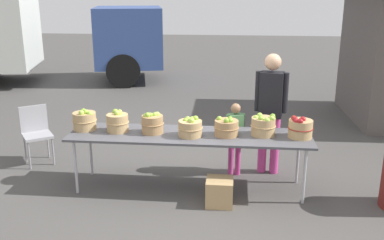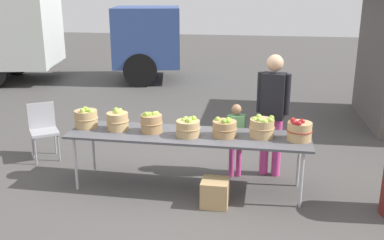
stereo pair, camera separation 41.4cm
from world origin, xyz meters
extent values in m
plane|color=#474442|center=(0.00, 0.00, 0.00)|extent=(40.00, 40.00, 0.00)
cube|color=#4C4C51|center=(0.00, 0.00, 0.73)|extent=(3.10, 0.76, 0.03)
cylinder|color=#B2B2B7|center=(-1.43, -0.30, 0.36)|extent=(0.04, 0.04, 0.72)
cylinder|color=#B2B2B7|center=(1.43, -0.30, 0.36)|extent=(0.04, 0.04, 0.72)
cylinder|color=#B2B2B7|center=(-1.43, 0.30, 0.36)|extent=(0.04, 0.04, 0.72)
cylinder|color=#B2B2B7|center=(1.43, 0.30, 0.36)|extent=(0.04, 0.04, 0.72)
cylinder|color=tan|center=(-1.40, 0.06, 0.87)|extent=(0.30, 0.30, 0.23)
torus|color=tan|center=(-1.40, 0.06, 0.88)|extent=(0.32, 0.32, 0.01)
sphere|color=#8CB738|center=(-1.37, 0.03, 1.00)|extent=(0.07, 0.07, 0.07)
sphere|color=#9EC647|center=(-1.38, 0.07, 0.97)|extent=(0.08, 0.08, 0.08)
sphere|color=#7AA833|center=(-1.31, 0.02, 0.98)|extent=(0.08, 0.08, 0.08)
sphere|color=#7AA833|center=(-1.41, 0.07, 0.98)|extent=(0.07, 0.07, 0.07)
sphere|color=#8CB738|center=(-1.41, 0.07, 0.99)|extent=(0.08, 0.08, 0.08)
sphere|color=#9EC647|center=(-1.30, 0.01, 0.98)|extent=(0.07, 0.07, 0.07)
sphere|color=#9EC647|center=(-1.41, -0.02, 1.00)|extent=(0.07, 0.07, 0.07)
cylinder|color=tan|center=(-0.95, 0.02, 0.86)|extent=(0.28, 0.28, 0.23)
torus|color=tan|center=(-0.95, 0.02, 0.88)|extent=(0.30, 0.30, 0.01)
sphere|color=#8CB738|center=(-0.93, 0.05, 0.98)|extent=(0.08, 0.08, 0.08)
sphere|color=#9EC647|center=(-0.95, 0.02, 1.00)|extent=(0.08, 0.08, 0.08)
sphere|color=#9EC647|center=(-0.93, 0.08, 1.00)|extent=(0.06, 0.06, 0.06)
sphere|color=#8CB738|center=(-0.99, 0.11, 0.99)|extent=(0.08, 0.08, 0.08)
cylinder|color=#A87F51|center=(-0.48, 0.01, 0.87)|extent=(0.28, 0.28, 0.23)
torus|color=#A87F51|center=(-0.48, 0.01, 0.88)|extent=(0.30, 0.30, 0.01)
sphere|color=#9EC647|center=(-0.45, 0.04, 0.98)|extent=(0.07, 0.07, 0.07)
sphere|color=#8CB738|center=(-0.53, -0.04, 1.00)|extent=(0.07, 0.07, 0.07)
sphere|color=#9EC647|center=(-0.56, -0.03, 0.98)|extent=(0.08, 0.08, 0.08)
sphere|color=#9EC647|center=(-0.43, 0.05, 0.98)|extent=(0.08, 0.08, 0.08)
sphere|color=#7AA833|center=(-0.51, 0.00, 0.99)|extent=(0.07, 0.07, 0.07)
sphere|color=#7AA833|center=(-0.47, 0.05, 0.96)|extent=(0.07, 0.07, 0.07)
cylinder|color=tan|center=(0.01, -0.07, 0.85)|extent=(0.30, 0.30, 0.20)
torus|color=tan|center=(0.01, -0.07, 0.86)|extent=(0.32, 0.32, 0.01)
sphere|color=#8CB738|center=(0.08, 0.00, 0.96)|extent=(0.08, 0.08, 0.08)
sphere|color=#9EC647|center=(-0.03, -0.01, 0.95)|extent=(0.07, 0.07, 0.07)
sphere|color=#8CB738|center=(-0.05, -0.02, 0.94)|extent=(0.07, 0.07, 0.07)
sphere|color=#8CB738|center=(0.03, -0.08, 0.96)|extent=(0.08, 0.08, 0.08)
sphere|color=#9EC647|center=(0.03, -0.01, 0.96)|extent=(0.06, 0.06, 0.06)
sphere|color=#9EC647|center=(0.04, -0.13, 0.97)|extent=(0.08, 0.08, 0.08)
sphere|color=#8CB738|center=(-0.04, -0.07, 0.95)|extent=(0.06, 0.06, 0.06)
cylinder|color=#A87F51|center=(0.47, -0.01, 0.85)|extent=(0.30, 0.30, 0.20)
torus|color=#A87F51|center=(0.47, -0.01, 0.86)|extent=(0.32, 0.32, 0.01)
sphere|color=#8CB738|center=(0.38, 0.02, 0.96)|extent=(0.07, 0.07, 0.07)
sphere|color=#7AA833|center=(0.49, -0.04, 0.94)|extent=(0.07, 0.07, 0.07)
sphere|color=#8CB738|center=(0.47, -0.02, 0.95)|extent=(0.07, 0.07, 0.07)
sphere|color=#9EC647|center=(0.47, -0.01, 0.94)|extent=(0.07, 0.07, 0.07)
sphere|color=#7AA833|center=(0.51, 0.08, 0.95)|extent=(0.06, 0.06, 0.06)
sphere|color=#7AA833|center=(0.47, -0.09, 0.97)|extent=(0.07, 0.07, 0.07)
sphere|color=#7AA833|center=(0.51, -0.05, 0.96)|extent=(0.08, 0.08, 0.08)
cylinder|color=tan|center=(0.93, 0.05, 0.87)|extent=(0.30, 0.30, 0.23)
torus|color=tan|center=(0.93, 0.05, 0.88)|extent=(0.32, 0.32, 0.01)
sphere|color=#9EC647|center=(0.84, 0.06, 0.97)|extent=(0.07, 0.07, 0.07)
sphere|color=#9EC647|center=(0.89, 0.15, 0.98)|extent=(0.07, 0.07, 0.07)
sphere|color=#9EC647|center=(1.03, -0.02, 0.99)|extent=(0.07, 0.07, 0.07)
sphere|color=#9EC647|center=(0.96, -0.05, 0.98)|extent=(0.08, 0.08, 0.08)
sphere|color=#8CB738|center=(0.89, -0.03, 0.99)|extent=(0.07, 0.07, 0.07)
sphere|color=#7AA833|center=(1.04, 0.07, 1.00)|extent=(0.07, 0.07, 0.07)
sphere|color=#7AA833|center=(0.90, 0.07, 0.98)|extent=(0.07, 0.07, 0.07)
cylinder|color=tan|center=(1.39, 0.01, 0.86)|extent=(0.30, 0.30, 0.23)
torus|color=maroon|center=(1.39, 0.01, 0.87)|extent=(0.32, 0.32, 0.01)
sphere|color=#B22319|center=(1.30, 0.04, 0.99)|extent=(0.07, 0.07, 0.07)
sphere|color=maroon|center=(1.36, -0.10, 0.99)|extent=(0.07, 0.07, 0.07)
sphere|color=maroon|center=(1.32, -0.07, 0.98)|extent=(0.07, 0.07, 0.07)
sphere|color=maroon|center=(1.31, -0.03, 0.99)|extent=(0.07, 0.07, 0.07)
sphere|color=#B22319|center=(1.39, 0.00, 0.98)|extent=(0.07, 0.07, 0.07)
sphere|color=maroon|center=(1.41, 0.00, 0.99)|extent=(0.07, 0.07, 0.07)
cylinder|color=#CC3F8C|center=(1.15, 0.62, 0.42)|extent=(0.12, 0.12, 0.83)
cylinder|color=#CC3F8C|center=(0.98, 0.65, 0.42)|extent=(0.12, 0.12, 0.83)
cube|color=black|center=(1.06, 0.63, 1.15)|extent=(0.35, 0.28, 0.63)
sphere|color=tan|center=(1.06, 0.63, 1.60)|extent=(0.23, 0.23, 0.23)
cylinder|color=black|center=(1.24, 0.60, 1.18)|extent=(0.09, 0.09, 0.56)
cylinder|color=black|center=(0.88, 0.67, 1.18)|extent=(0.09, 0.09, 0.56)
cylinder|color=#CC3F8C|center=(0.63, 0.50, 0.26)|extent=(0.07, 0.07, 0.51)
cylinder|color=#CC3F8C|center=(0.53, 0.46, 0.26)|extent=(0.07, 0.07, 0.51)
cube|color=#4C7F4C|center=(0.58, 0.48, 0.70)|extent=(0.23, 0.20, 0.38)
sphere|color=#936B4C|center=(0.58, 0.48, 0.98)|extent=(0.14, 0.14, 0.14)
cylinder|color=#4C7F4C|center=(0.68, 0.52, 0.72)|extent=(0.05, 0.05, 0.34)
cylinder|color=#4C7F4C|center=(0.48, 0.44, 0.72)|extent=(0.05, 0.05, 0.34)
cube|color=#334C8C|center=(-2.44, 6.93, 1.25)|extent=(2.21, 2.44, 1.60)
cube|color=black|center=(-1.61, 7.12, 1.57)|extent=(0.42, 1.73, 0.80)
cylinder|color=black|center=(-2.81, 7.83, 0.45)|extent=(0.94, 0.47, 0.90)
cylinder|color=black|center=(-2.40, 5.97, 0.45)|extent=(0.94, 0.47, 0.90)
cylinder|color=black|center=(-6.65, 6.98, 0.45)|extent=(0.94, 0.47, 0.90)
cube|color=#99999E|center=(-2.35, 0.63, 0.44)|extent=(0.56, 0.56, 0.04)
cube|color=#99999E|center=(-2.45, 0.77, 0.66)|extent=(0.34, 0.26, 0.40)
cylinder|color=gray|center=(-2.39, 0.39, 0.21)|extent=(0.02, 0.02, 0.42)
cylinder|color=gray|center=(-2.11, 0.59, 0.21)|extent=(0.02, 0.02, 0.42)
cylinder|color=gray|center=(-2.58, 0.66, 0.21)|extent=(0.02, 0.02, 0.42)
cylinder|color=gray|center=(-2.31, 0.86, 0.21)|extent=(0.02, 0.02, 0.42)
cube|color=tan|center=(0.41, -0.42, 0.16)|extent=(0.33, 0.33, 0.33)
camera|label=1|loc=(0.56, -5.31, 2.54)|focal=41.08mm
camera|label=2|loc=(0.97, -5.25, 2.54)|focal=41.08mm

